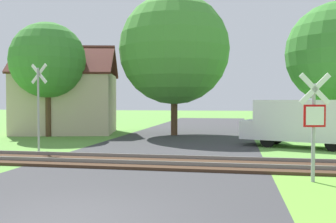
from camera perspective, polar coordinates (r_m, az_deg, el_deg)
name	(u,v)px	position (r m, az deg, el deg)	size (l,w,h in m)	color
road_asphalt	(104,196)	(8.96, -9.74, -12.55)	(8.07, 80.00, 0.01)	#38383A
rail_track	(149,162)	(13.21, -2.93, -7.68)	(60.00, 2.60, 0.22)	#422D1E
stop_sign_near	(314,120)	(10.77, 21.35, -1.23)	(0.86, 0.23, 2.95)	#9E9EA5
crossing_sign_far	(39,101)	(17.00, -19.13, 1.49)	(0.86, 0.24, 3.80)	#9E9EA5
house	(67,101)	(26.39, -15.19, 1.50)	(7.52, 6.44, 5.98)	#C6B293
tree_center	(174,49)	(24.22, 0.96, 9.44)	(7.04, 7.04, 9.02)	#513823
tree_left	(48,60)	(24.36, -17.84, 7.42)	(4.63, 4.63, 7.02)	#513823
mail_truck	(299,121)	(18.75, 19.28, -1.40)	(5.24, 3.43, 2.24)	white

